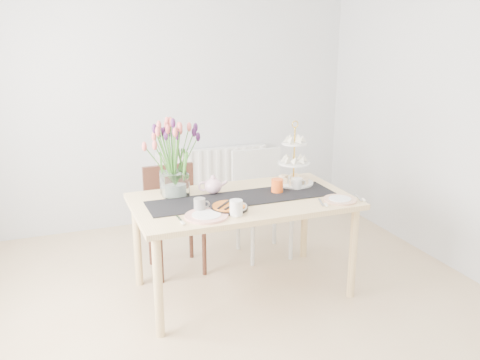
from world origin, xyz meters
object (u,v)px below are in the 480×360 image
object	(u,v)px
mug_white	(236,208)
mug_orange	(277,186)
tart_tin	(229,207)
dining_table	(243,208)
cake_stand	(294,168)
mug_grey	(200,205)
teapot	(213,186)
cream_jug	(297,184)
radiator	(213,176)
chair_white	(261,194)
tulip_vase	(173,148)
plate_right	(340,200)
chair_brown	(173,210)
plate_left	(206,216)

from	to	relation	value
mug_white	mug_orange	bearing A→B (deg)	35.68
tart_tin	mug_orange	world-z (taller)	mug_orange
dining_table	cake_stand	world-z (taller)	cake_stand
mug_grey	teapot	bearing A→B (deg)	58.90
teapot	cream_jug	bearing A→B (deg)	0.25
mug_white	cream_jug	bearing A→B (deg)	29.05
radiator	tart_tin	size ratio (longest dim) A/B	4.62
chair_white	mug_orange	bearing A→B (deg)	-100.88
tulip_vase	mug_grey	size ratio (longest dim) A/B	7.05
plate_right	tulip_vase	bearing A→B (deg)	153.61
teapot	plate_right	world-z (taller)	teapot
mug_white	chair_brown	bearing A→B (deg)	102.16
chair_brown	plate_right	distance (m)	1.40
teapot	plate_right	size ratio (longest dim) A/B	0.87
radiator	cake_stand	xyz separation A→B (m)	(0.21, -1.46, 0.43)
chair_white	teapot	distance (m)	0.80
dining_table	chair_brown	bearing A→B (deg)	122.16
tulip_vase	mug_grey	distance (m)	0.52
radiator	cake_stand	bearing A→B (deg)	-81.94
cake_stand	tart_tin	world-z (taller)	cake_stand
tulip_vase	mug_grey	bearing A→B (deg)	-79.57
mug_grey	mug_orange	xyz separation A→B (m)	(0.67, 0.19, 0.01)
tart_tin	mug_orange	size ratio (longest dim) A/B	2.42
chair_white	mug_orange	size ratio (longest dim) A/B	8.61
mug_white	plate_right	size ratio (longest dim) A/B	0.43
chair_brown	chair_white	world-z (taller)	chair_white
dining_table	teapot	world-z (taller)	teapot
teapot	cream_jug	world-z (taller)	teapot
cream_jug	tart_tin	world-z (taller)	cream_jug
tulip_vase	cake_stand	world-z (taller)	tulip_vase
dining_table	cake_stand	bearing A→B (deg)	19.99
dining_table	tulip_vase	xyz separation A→B (m)	(-0.45, 0.25, 0.44)
chair_brown	cream_jug	bearing A→B (deg)	-33.97
plate_left	mug_orange	bearing A→B (deg)	25.02
cake_stand	chair_brown	bearing A→B (deg)	154.44
chair_brown	mug_white	xyz separation A→B (m)	(0.22, -0.92, 0.30)
radiator	mug_orange	size ratio (longest dim) A/B	11.19
mug_white	plate_right	xyz separation A→B (m)	(0.81, 0.01, -0.05)
cake_stand	plate_right	xyz separation A→B (m)	(0.14, -0.48, -0.13)
mug_grey	plate_left	size ratio (longest dim) A/B	0.32
cream_jug	tart_tin	size ratio (longest dim) A/B	0.33
tart_tin	mug_grey	size ratio (longest dim) A/B	2.75
radiator	chair_brown	xyz separation A→B (m)	(-0.69, -1.04, 0.05)
chair_brown	cream_jug	xyz separation A→B (m)	(0.86, -0.55, 0.29)
chair_brown	mug_orange	world-z (taller)	chair_brown
mug_grey	plate_right	size ratio (longest dim) A/B	0.39
radiator	plate_left	distance (m)	2.05
teapot	cream_jug	distance (m)	0.66
radiator	plate_left	xyz separation A→B (m)	(-0.66, -1.92, 0.31)
cream_jug	plate_right	size ratio (longest dim) A/B	0.35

